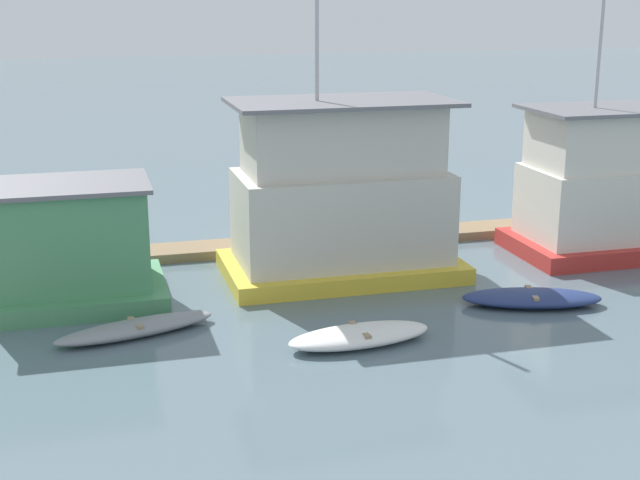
{
  "coord_description": "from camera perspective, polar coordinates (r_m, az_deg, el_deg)",
  "views": [
    {
      "loc": [
        -6.53,
        -25.16,
        8.37
      ],
      "look_at": [
        0.0,
        -1.0,
        1.4
      ],
      "focal_mm": 50.0,
      "sensor_mm": 36.0,
      "label": 1
    }
  ],
  "objects": [
    {
      "name": "houseboat_green",
      "position": [
        25.49,
        -15.88,
        -0.46
      ],
      "size": [
        5.21,
        3.78,
        3.41
      ],
      "color": "#4C9360",
      "rests_on": "ground_plane"
    },
    {
      "name": "houseboat_red",
      "position": [
        30.67,
        17.77,
        3.27
      ],
      "size": [
        5.8,
        3.87,
        8.57
      ],
      "color": "red",
      "rests_on": "ground_plane"
    },
    {
      "name": "dock_walkway",
      "position": [
        30.17,
        -2.04,
        -0.26
      ],
      "size": [
        33.8,
        1.47,
        0.3
      ],
      "primitive_type": "cube",
      "color": "#846B4C",
      "rests_on": "ground_plane"
    },
    {
      "name": "dinghy_grey",
      "position": [
        23.07,
        -11.72,
        -5.54
      ],
      "size": [
        4.27,
        2.09,
        0.38
      ],
      "color": "gray",
      "rests_on": "ground_plane"
    },
    {
      "name": "mooring_post_far_left",
      "position": [
        32.99,
        16.41,
        2.09
      ],
      "size": [
        0.21,
        0.21,
        2.09
      ],
      "primitive_type": "cylinder",
      "color": "brown",
      "rests_on": "ground_plane"
    },
    {
      "name": "dinghy_navy",
      "position": [
        25.39,
        13.4,
        -3.63
      ],
      "size": [
        4.1,
        2.4,
        0.41
      ],
      "color": "navy",
      "rests_on": "ground_plane"
    },
    {
      "name": "houseboat_yellow",
      "position": [
        26.8,
        1.39,
        2.73
      ],
      "size": [
        7.11,
        4.13,
        8.43
      ],
      "color": "gold",
      "rests_on": "ground_plane"
    },
    {
      "name": "mooring_post_centre",
      "position": [
        28.28,
        -12.41,
        0.16
      ],
      "size": [
        0.22,
        0.22,
        2.07
      ],
      "primitive_type": "cylinder",
      "color": "brown",
      "rests_on": "ground_plane"
    },
    {
      "name": "dinghy_white",
      "position": [
        22.06,
        2.55,
        -6.14
      ],
      "size": [
        3.79,
        1.68,
        0.44
      ],
      "color": "white",
      "rests_on": "ground_plane"
    },
    {
      "name": "ground_plane",
      "position": [
        27.31,
        -0.55,
        -2.29
      ],
      "size": [
        200.0,
        200.0,
        0.0
      ],
      "primitive_type": "plane",
      "color": "slate"
    }
  ]
}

